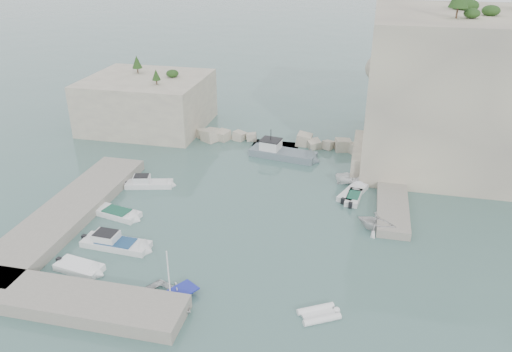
% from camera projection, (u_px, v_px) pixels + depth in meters
% --- Properties ---
extents(ground, '(400.00, 400.00, 0.00)m').
position_uv_depth(ground, '(241.00, 233.00, 45.50)').
color(ground, '#496E69').
rests_on(ground, ground).
extents(cliff_east, '(26.00, 22.00, 17.00)m').
position_uv_depth(cliff_east, '(483.00, 90.00, 57.40)').
color(cliff_east, beige).
rests_on(cliff_east, ground).
extents(cliff_terrace, '(8.00, 10.00, 2.50)m').
position_uv_depth(cliff_terrace, '(387.00, 157.00, 58.16)').
color(cliff_terrace, beige).
rests_on(cliff_terrace, ground).
extents(outcrop_west, '(16.00, 14.00, 7.00)m').
position_uv_depth(outcrop_west, '(148.00, 102.00, 70.00)').
color(outcrop_west, beige).
rests_on(outcrop_west, ground).
extents(quay_west, '(5.00, 24.00, 1.10)m').
position_uv_depth(quay_west, '(67.00, 213.00, 47.82)').
color(quay_west, '#9E9689').
rests_on(quay_west, ground).
extents(quay_south, '(18.00, 4.00, 1.10)m').
position_uv_depth(quay_south, '(66.00, 300.00, 36.30)').
color(quay_south, '#9E9689').
rests_on(quay_south, ground).
extents(ledge_east, '(3.00, 16.00, 0.80)m').
position_uv_depth(ledge_east, '(392.00, 195.00, 51.40)').
color(ledge_east, '#9E9689').
rests_on(ledge_east, ground).
extents(breakwater, '(28.00, 3.00, 1.40)m').
position_uv_depth(breakwater, '(276.00, 139.00, 64.74)').
color(breakwater, beige).
rests_on(breakwater, ground).
extents(motorboat_e, '(4.52, 2.43, 0.70)m').
position_uv_depth(motorboat_e, '(80.00, 270.00, 40.47)').
color(motorboat_e, white).
rests_on(motorboat_e, ground).
extents(motorboat_a, '(5.75, 2.94, 1.40)m').
position_uv_depth(motorboat_a, '(149.00, 186.00, 54.07)').
color(motorboat_a, silver).
rests_on(motorboat_a, ground).
extents(motorboat_d, '(6.74, 2.30, 1.40)m').
position_uv_depth(motorboat_d, '(117.00, 247.00, 43.53)').
color(motorboat_d, silver).
rests_on(motorboat_d, ground).
extents(motorboat_c, '(5.36, 2.90, 0.70)m').
position_uv_depth(motorboat_c, '(117.00, 216.00, 48.38)').
color(motorboat_c, white).
rests_on(motorboat_c, ground).
extents(rowboat, '(5.75, 5.34, 0.97)m').
position_uv_depth(rowboat, '(171.00, 302.00, 36.92)').
color(rowboat, white).
rests_on(rowboat, ground).
extents(inflatable_dinghy, '(3.40, 2.81, 0.44)m').
position_uv_depth(inflatable_dinghy, '(319.00, 316.00, 35.55)').
color(inflatable_dinghy, white).
rests_on(inflatable_dinghy, ground).
extents(tender_east_a, '(4.46, 4.13, 1.93)m').
position_uv_depth(tender_east_a, '(376.00, 230.00, 46.05)').
color(tender_east_a, silver).
rests_on(tender_east_a, ground).
extents(tender_east_b, '(1.79, 4.00, 0.70)m').
position_uv_depth(tender_east_b, '(353.00, 200.00, 51.27)').
color(tender_east_b, silver).
rests_on(tender_east_b, ground).
extents(tender_east_c, '(3.31, 5.19, 0.70)m').
position_uv_depth(tender_east_c, '(353.00, 195.00, 52.25)').
color(tender_east_c, silver).
rests_on(tender_east_c, ground).
extents(tender_east_d, '(4.14, 2.65, 1.50)m').
position_uv_depth(tender_east_d, '(352.00, 183.00, 54.73)').
color(tender_east_d, white).
rests_on(tender_east_d, ground).
extents(work_boat, '(9.20, 4.06, 2.20)m').
position_uv_depth(work_boat, '(283.00, 157.00, 61.28)').
color(work_boat, slate).
rests_on(work_boat, ground).
extents(rowboat_mast, '(0.10, 0.10, 4.20)m').
position_uv_depth(rowboat_mast, '(168.00, 274.00, 35.81)').
color(rowboat_mast, white).
rests_on(rowboat_mast, rowboat).
extents(vegetation, '(53.48, 13.88, 13.40)m').
position_uv_depth(vegetation, '(448.00, 2.00, 55.60)').
color(vegetation, '#1E4219').
rests_on(vegetation, ground).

